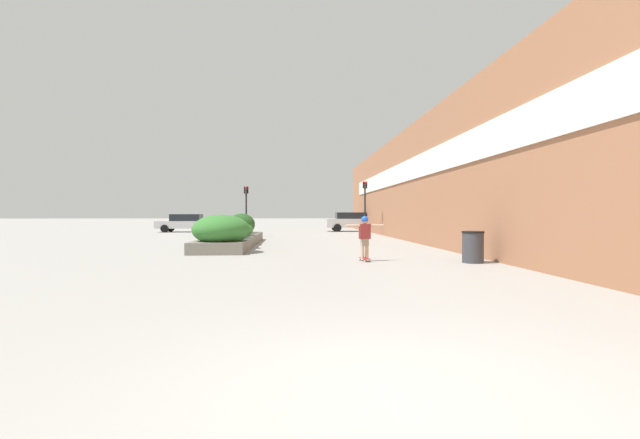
{
  "coord_description": "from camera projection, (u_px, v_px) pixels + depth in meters",
  "views": [
    {
      "loc": [
        -0.83,
        -3.24,
        1.43
      ],
      "look_at": [
        0.66,
        21.03,
        1.13
      ],
      "focal_mm": 24.0,
      "sensor_mm": 36.0,
      "label": 1
    }
  ],
  "objects": [
    {
      "name": "ground_plane",
      "position": [
        401.0,
        399.0,
        3.3
      ],
      "size": [
        300.0,
        300.0,
        0.0
      ],
      "primitive_type": "plane",
      "color": "gray"
    },
    {
      "name": "building_wall_right",
      "position": [
        431.0,
        179.0,
        19.7
      ],
      "size": [
        0.67,
        47.88,
        6.06
      ],
      "color": "#9E6647",
      "rests_on": "ground_plane"
    },
    {
      "name": "planter_box",
      "position": [
        232.0,
        232.0,
        19.19
      ],
      "size": [
        2.14,
        9.69,
        1.48
      ],
      "color": "slate",
      "rests_on": "ground_plane"
    },
    {
      "name": "skateboard",
      "position": [
        365.0,
        259.0,
        13.02
      ],
      "size": [
        0.29,
        0.7,
        0.09
      ],
      "rotation": [
        0.0,
        0.0,
        0.16
      ],
      "color": "maroon",
      "rests_on": "ground_plane"
    },
    {
      "name": "skateboarder",
      "position": [
        365.0,
        233.0,
        13.01
      ],
      "size": [
        1.19,
        0.26,
        1.28
      ],
      "rotation": [
        0.0,
        0.0,
        0.16
      ],
      "color": "tan",
      "rests_on": "skateboard"
    },
    {
      "name": "trash_bin",
      "position": [
        473.0,
        247.0,
        12.57
      ],
      "size": [
        0.64,
        0.64,
        0.93
      ],
      "color": "#38383D",
      "rests_on": "ground_plane"
    },
    {
      "name": "car_leftmost",
      "position": [
        352.0,
        221.0,
        35.91
      ],
      "size": [
        4.46,
        2.04,
        1.59
      ],
      "rotation": [
        0.0,
        0.0,
        -1.57
      ],
      "color": "#BCBCC1",
      "rests_on": "ground_plane"
    },
    {
      "name": "car_center_left",
      "position": [
        185.0,
        223.0,
        34.55
      ],
      "size": [
        4.27,
        1.87,
        1.44
      ],
      "rotation": [
        0.0,
        0.0,
        1.57
      ],
      "color": "#BCBCC1",
      "rests_on": "ground_plane"
    },
    {
      "name": "traffic_light_left",
      "position": [
        246.0,
        202.0,
        27.98
      ],
      "size": [
        0.28,
        0.3,
        3.25
      ],
      "color": "black",
      "rests_on": "ground_plane"
    },
    {
      "name": "traffic_light_right",
      "position": [
        365.0,
        199.0,
        28.78
      ],
      "size": [
        0.28,
        0.3,
        3.64
      ],
      "color": "black",
      "rests_on": "ground_plane"
    }
  ]
}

